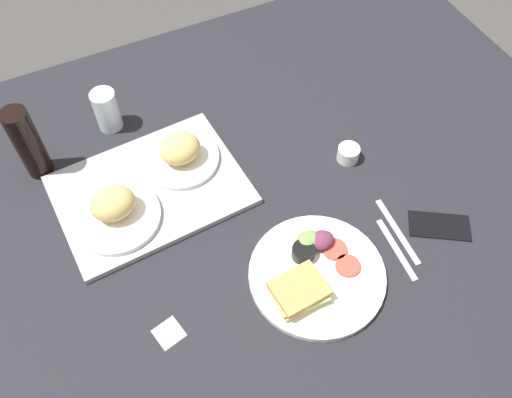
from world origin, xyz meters
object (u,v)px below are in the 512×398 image
soda_bottle (28,143)px  sticky_note (169,333)px  serving_tray (150,190)px  knife (398,231)px  espresso_cup (348,154)px  cell_phone (440,225)px  bread_plate_far (180,153)px  bread_plate_near (114,210)px  plate_with_salad (314,273)px  fork (397,249)px  drinking_glass (107,110)px

soda_bottle → sticky_note: 57.67cm
serving_tray → knife: size_ratio=2.37×
espresso_cup → cell_phone: bearing=-71.9°
knife → sticky_note: (-57.49, -0.04, -0.19)cm
bread_plate_far → espresso_cup: size_ratio=3.54×
bread_plate_near → knife: bearing=-28.4°
bread_plate_far → soda_bottle: (-32.97, 13.96, 5.70)cm
knife → sticky_note: size_ratio=3.39×
serving_tray → plate_with_salad: plate_with_salad is taller
soda_bottle → knife: bearing=-37.5°
serving_tray → bread_plate_far: 11.81cm
serving_tray → fork: 60.89cm
espresso_cup → sticky_note: 63.23cm
espresso_cup → sticky_note: size_ratio=1.00×
bread_plate_far → cell_phone: size_ratio=1.38×
bread_plate_near → plate_with_salad: bread_plate_near is taller
bread_plate_near → sticky_note: (1.01, -31.73, -4.51)cm
serving_tray → bread_plate_far: bread_plate_far is taller
fork → drinking_glass: bearing=40.6°
bread_plate_near → espresso_cup: bearing=-7.2°
bread_plate_near → fork: (55.51, -35.70, -4.32)cm
plate_with_salad → drinking_glass: size_ratio=2.62×
drinking_glass → cell_phone: (60.69, -65.18, -5.44)cm
sticky_note → bread_plate_near: bearing=91.8°
soda_bottle → cell_phone: (81.32, -58.08, -9.94)cm
serving_tray → sticky_note: bearing=-103.7°
plate_with_salad → soda_bottle: (-47.88, 56.55, 8.71)cm
drinking_glass → cell_phone: drinking_glass is taller
bread_plate_near → soda_bottle: soda_bottle is taller
plate_with_salad → fork: 20.83cm
plate_with_salad → fork: size_ratio=1.80×
espresso_cup → knife: (-0.87, -24.21, -1.75)cm
drinking_glass → knife: bearing=-50.6°
plate_with_salad → espresso_cup: 35.60cm
drinking_glass → soda_bottle: bearing=-161.0°
soda_bottle → bread_plate_far: bearing=-22.9°
serving_tray → plate_with_salad: bearing=-56.5°
soda_bottle → fork: bearing=-40.7°
soda_bottle → sticky_note: (14.03, -54.99, -10.28)cm
sticky_note → plate_with_salad: bearing=-2.6°
fork → cell_phone: (12.80, 0.87, 0.15)cm
serving_tray → espresso_cup: size_ratio=8.04×
bread_plate_far → plate_with_salad: 45.22cm
bread_plate_far → sticky_note: (-18.94, -41.03, -4.57)cm
bread_plate_far → plate_with_salad: size_ratio=0.65×
serving_tray → fork: bearing=-41.4°
bread_plate_near → drinking_glass: size_ratio=1.80×
bread_plate_near → cell_phone: (68.30, -34.83, -4.17)cm
plate_with_salad → bread_plate_near: bearing=136.3°
fork → sticky_note: bearing=90.5°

